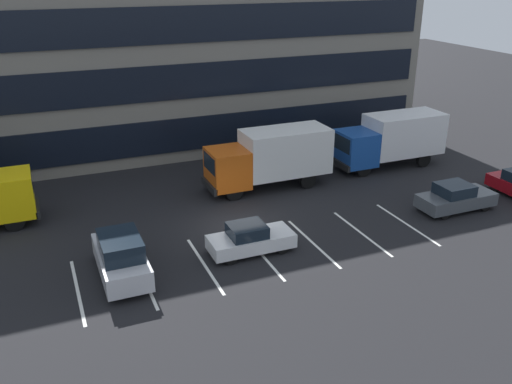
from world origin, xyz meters
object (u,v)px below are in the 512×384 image
object	(u,v)px
suv_silver	(121,257)
sedan_charcoal	(456,198)
box_truck_orange	(271,156)
sedan_white	(250,239)
box_truck_blue	(392,138)

from	to	relation	value
suv_silver	sedan_charcoal	bearing A→B (deg)	0.16
box_truck_orange	suv_silver	size ratio (longest dim) A/B	1.70
sedan_white	sedan_charcoal	bearing A→B (deg)	0.55
box_truck_orange	sedan_white	bearing A→B (deg)	-120.72
sedan_white	suv_silver	bearing A→B (deg)	179.36
box_truck_blue	sedan_white	bearing A→B (deg)	-150.26
box_truck_orange	suv_silver	xyz separation A→B (m)	(-10.32, -7.15, -1.01)
box_truck_blue	sedan_white	world-z (taller)	box_truck_blue
box_truck_blue	sedan_charcoal	world-z (taller)	box_truck_blue
sedan_charcoal	box_truck_orange	bearing A→B (deg)	138.75
box_truck_blue	sedan_white	distance (m)	15.40
box_truck_orange	sedan_white	xyz separation A→B (m)	(-4.29, -7.21, -1.31)
box_truck_blue	suv_silver	bearing A→B (deg)	-158.70
box_truck_blue	suv_silver	size ratio (longest dim) A/B	1.68
sedan_charcoal	box_truck_blue	bearing A→B (deg)	82.79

